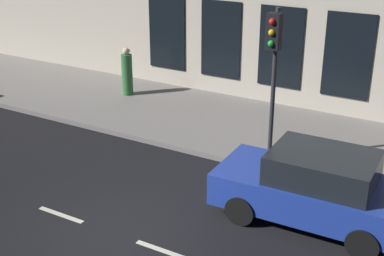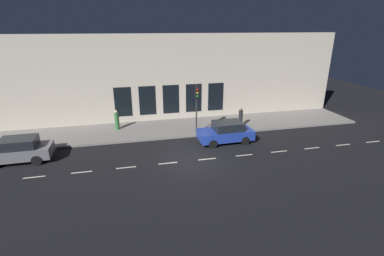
# 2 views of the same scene
# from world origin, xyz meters

# --- Properties ---
(ground_plane) EXTENTS (60.00, 60.00, 0.00)m
(ground_plane) POSITION_xyz_m (0.00, 0.00, 0.00)
(ground_plane) COLOR black
(sidewalk) EXTENTS (4.50, 32.00, 0.15)m
(sidewalk) POSITION_xyz_m (6.25, 0.00, 0.07)
(sidewalk) COLOR gray
(sidewalk) RESTS_ON ground
(building_facade) EXTENTS (0.65, 32.00, 7.65)m
(building_facade) POSITION_xyz_m (8.80, 0.00, 3.82)
(building_facade) COLOR beige
(building_facade) RESTS_ON ground
(lane_centre_line) EXTENTS (0.12, 27.20, 0.01)m
(lane_centre_line) POSITION_xyz_m (0.00, -1.00, 0.00)
(lane_centre_line) COLOR beige
(lane_centre_line) RESTS_ON ground
(traffic_light) EXTENTS (0.45, 0.32, 3.86)m
(traffic_light) POSITION_xyz_m (4.32, -1.37, 2.97)
(traffic_light) COLOR #2D2D30
(traffic_light) RESTS_ON sidewalk
(parked_car_0) EXTENTS (1.95, 4.05, 1.58)m
(parked_car_0) POSITION_xyz_m (2.48, -3.15, 0.79)
(parked_car_0) COLOR #1E389E
(parked_car_0) RESTS_ON ground
(parked_car_1) EXTENTS (1.91, 4.10, 1.58)m
(parked_car_1) POSITION_xyz_m (2.44, 10.86, 0.79)
(parked_car_1) COLOR slate
(parked_car_1) RESTS_ON ground
(pedestrian_0) EXTENTS (0.36, 0.36, 1.64)m
(pedestrian_0) POSITION_xyz_m (5.10, -5.37, 0.91)
(pedestrian_0) COLOR #232328
(pedestrian_0) RESTS_ON sidewalk
(pedestrian_1) EXTENTS (0.50, 0.50, 1.63)m
(pedestrian_1) POSITION_xyz_m (6.83, 4.79, 0.90)
(pedestrian_1) COLOR #336B38
(pedestrian_1) RESTS_ON sidewalk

